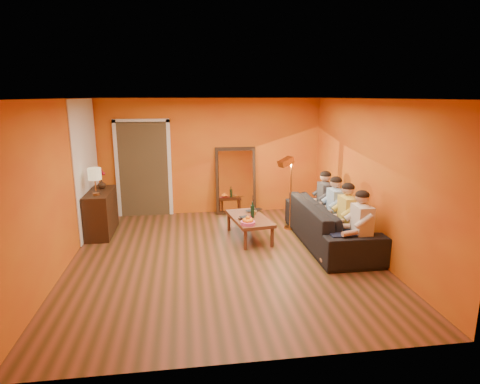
{
  "coord_description": "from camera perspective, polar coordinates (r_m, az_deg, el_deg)",
  "views": [
    {
      "loc": [
        -0.6,
        -6.26,
        2.64
      ],
      "look_at": [
        0.35,
        0.5,
        1.0
      ],
      "focal_mm": 30.0,
      "sensor_mm": 36.0,
      "label": 1
    }
  ],
  "objects": [
    {
      "name": "vase",
      "position": [
        8.4,
        -19.08,
        1.06
      ],
      "size": [
        0.17,
        0.17,
        0.18
      ],
      "primitive_type": "imported",
      "color": "#321F10",
      "rests_on": "sideboard"
    },
    {
      "name": "mirror_frame",
      "position": [
        9.16,
        -0.61,
        1.66
      ],
      "size": [
        0.92,
        0.27,
        1.51
      ],
      "primitive_type": "cube",
      "rotation": [
        -0.14,
        0.0,
        0.0
      ],
      "color": "#321F10",
      "rests_on": "floor"
    },
    {
      "name": "door_jamb_left",
      "position": [
        9.23,
        -17.06,
        2.99
      ],
      "size": [
        0.08,
        0.06,
        2.2
      ],
      "primitive_type": "cube",
      "color": "white",
      "rests_on": "wall_back"
    },
    {
      "name": "white_accent",
      "position": [
        8.34,
        -20.98,
        3.36
      ],
      "size": [
        0.02,
        1.9,
        2.58
      ],
      "primitive_type": "cube",
      "color": "white",
      "rests_on": "wall_left"
    },
    {
      "name": "person_mid_right",
      "position": [
        7.59,
        13.43,
        -2.39
      ],
      "size": [
        0.7,
        0.44,
        1.22
      ],
      "primitive_type": null,
      "color": "#8AADD5",
      "rests_on": "sofa"
    },
    {
      "name": "dog",
      "position": [
        6.58,
        12.65,
        -7.69
      ],
      "size": [
        0.42,
        0.56,
        0.6
      ],
      "primitive_type": null,
      "rotation": [
        0.0,
        0.0,
        0.21
      ],
      "color": "#A9764C",
      "rests_on": "floor"
    },
    {
      "name": "wine_bottle",
      "position": [
        7.48,
        1.78,
        -2.54
      ],
      "size": [
        0.07,
        0.07,
        0.31
      ],
      "primitive_type": "cylinder",
      "color": "black",
      "rests_on": "coffee_table"
    },
    {
      "name": "flowers",
      "position": [
        8.36,
        -19.2,
        2.69
      ],
      "size": [
        0.17,
        0.17,
        0.42
      ],
      "primitive_type": null,
      "color": "#A2121E",
      "rests_on": "vase"
    },
    {
      "name": "doorway_recess",
      "position": [
        9.27,
        -13.46,
        3.26
      ],
      "size": [
        1.06,
        0.3,
        2.1
      ],
      "primitive_type": "cube",
      "color": "#3F2D19",
      "rests_on": "floor"
    },
    {
      "name": "sofa",
      "position": [
        7.52,
        12.68,
        -4.33
      ],
      "size": [
        2.61,
        1.02,
        0.76
      ],
      "primitive_type": "imported",
      "rotation": [
        0.0,
        0.0,
        1.57
      ],
      "color": "black",
      "rests_on": "floor"
    },
    {
      "name": "mirror_glass",
      "position": [
        9.12,
        -0.58,
        1.61
      ],
      "size": [
        0.78,
        0.21,
        1.35
      ],
      "primitive_type": "cube",
      "rotation": [
        -0.14,
        0.0,
        0.0
      ],
      "color": "white",
      "rests_on": "mirror_frame"
    },
    {
      "name": "fruit_bowl",
      "position": [
        7.1,
        1.12,
        -4.05
      ],
      "size": [
        0.26,
        0.26,
        0.16
      ],
      "primitive_type": null,
      "color": "#E24F89",
      "rests_on": "coffee_table"
    },
    {
      "name": "person_far_right",
      "position": [
        8.08,
        12.03,
        -1.35
      ],
      "size": [
        0.7,
        0.44,
        1.22
      ],
      "primitive_type": null,
      "color": "#36363B",
      "rests_on": "sofa"
    },
    {
      "name": "room_shell",
      "position": [
        6.79,
        -2.77,
        2.11
      ],
      "size": [
        5.0,
        5.5,
        2.6
      ],
      "color": "brown",
      "rests_on": "ground"
    },
    {
      "name": "door_header",
      "position": [
        9.03,
        -13.91,
        9.82
      ],
      "size": [
        1.22,
        0.06,
        0.08
      ],
      "primitive_type": "cube",
      "color": "white",
      "rests_on": "wall_back"
    },
    {
      "name": "coffee_table",
      "position": [
        7.62,
        1.32,
        -5.09
      ],
      "size": [
        0.8,
        1.3,
        0.42
      ],
      "primitive_type": null,
      "rotation": [
        0.0,
        0.0,
        0.16
      ],
      "color": "brown",
      "rests_on": "floor"
    },
    {
      "name": "tumbler",
      "position": [
        7.68,
        2.07,
        -2.98
      ],
      "size": [
        0.1,
        0.1,
        0.08
      ],
      "primitive_type": "imported",
      "rotation": [
        0.0,
        0.0,
        -0.1
      ],
      "color": "#B27F3F",
      "rests_on": "coffee_table"
    },
    {
      "name": "floor_lamp",
      "position": [
        8.09,
        7.24,
        -0.33
      ],
      "size": [
        0.37,
        0.34,
        1.44
      ],
      "primitive_type": null,
      "rotation": [
        0.0,
        0.0,
        0.39
      ],
      "color": "#BC7937",
      "rests_on": "floor"
    },
    {
      "name": "book_upper",
      "position": [
        7.32,
        0.2,
        -3.74
      ],
      "size": [
        0.21,
        0.24,
        0.02
      ],
      "primitive_type": "imported",
      "rotation": [
        0.0,
        0.0,
        0.32
      ],
      "color": "black",
      "rests_on": "book_mid"
    },
    {
      "name": "laptop",
      "position": [
        7.91,
        2.21,
        -2.69
      ],
      "size": [
        0.41,
        0.35,
        0.03
      ],
      "primitive_type": "imported",
      "rotation": [
        0.0,
        0.0,
        0.43
      ],
      "color": "black",
      "rests_on": "coffee_table"
    },
    {
      "name": "door_jamb_right",
      "position": [
        9.12,
        -9.96,
        3.26
      ],
      "size": [
        0.08,
        0.06,
        2.2
      ],
      "primitive_type": "cube",
      "color": "white",
      "rests_on": "wall_back"
    },
    {
      "name": "book_lower",
      "position": [
        7.34,
        0.19,
        -4.01
      ],
      "size": [
        0.25,
        0.28,
        0.02
      ],
      "primitive_type": "imported",
      "rotation": [
        0.0,
        0.0,
        0.46
      ],
      "color": "#321F10",
      "rests_on": "coffee_table"
    },
    {
      "name": "person_mid_left",
      "position": [
        7.1,
        15.02,
        -3.59
      ],
      "size": [
        0.7,
        0.44,
        1.22
      ],
      "primitive_type": null,
      "color": "gold",
      "rests_on": "sofa"
    },
    {
      "name": "sideboard",
      "position": [
        8.28,
        -19.12,
        -2.77
      ],
      "size": [
        0.44,
        1.18,
        0.85
      ],
      "primitive_type": "cube",
      "color": "#321F10",
      "rests_on": "floor"
    },
    {
      "name": "book_mid",
      "position": [
        7.35,
        0.26,
        -3.83
      ],
      "size": [
        0.19,
        0.26,
        0.02
      ],
      "primitive_type": "imported",
      "rotation": [
        0.0,
        0.0,
        0.03
      ],
      "color": "#A2121E",
      "rests_on": "book_lower"
    },
    {
      "name": "person_far_left",
      "position": [
        6.62,
        16.85,
        -4.95
      ],
      "size": [
        0.7,
        0.44,
        1.22
      ],
      "primitive_type": null,
      "color": "beige",
      "rests_on": "sofa"
    },
    {
      "name": "table_lamp",
      "position": [
        7.84,
        -19.91,
        1.4
      ],
      "size": [
        0.24,
        0.24,
        0.51
      ],
      "primitive_type": null,
      "color": "beige",
      "rests_on": "sideboard"
    }
  ]
}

